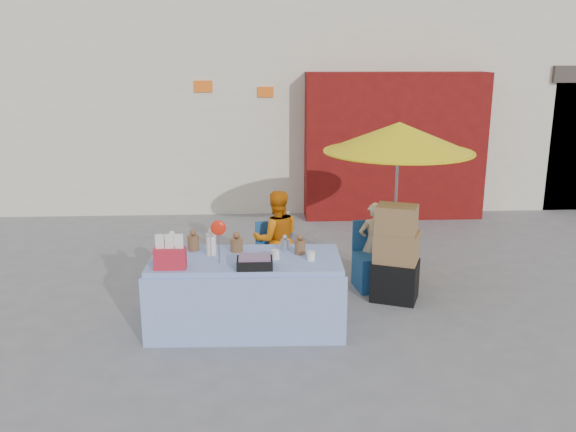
{
  "coord_description": "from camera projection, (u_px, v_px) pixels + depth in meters",
  "views": [
    {
      "loc": [
        -0.26,
        -6.56,
        2.93
      ],
      "look_at": [
        0.1,
        0.6,
        1.0
      ],
      "focal_mm": 38.0,
      "sensor_mm": 36.0,
      "label": 1
    }
  ],
  "objects": [
    {
      "name": "umbrella",
      "position": [
        399.0,
        138.0,
        7.65
      ],
      "size": [
        1.9,
        1.9,
        2.09
      ],
      "color": "gray",
      "rests_on": "ground"
    },
    {
      "name": "ground",
      "position": [
        282.0,
        312.0,
        7.1
      ],
      "size": [
        80.0,
        80.0,
        0.0
      ],
      "primitive_type": "plane",
      "color": "slate",
      "rests_on": "ground"
    },
    {
      "name": "chair_right",
      "position": [
        374.0,
        269.0,
        7.79
      ],
      "size": [
        0.54,
        0.53,
        0.85
      ],
      "rotation": [
        0.0,
        0.0,
        0.14
      ],
      "color": "#1D4E85",
      "rests_on": "ground"
    },
    {
      "name": "box_stack",
      "position": [
        396.0,
        257.0,
        7.34
      ],
      "size": [
        0.66,
        0.61,
        1.19
      ],
      "rotation": [
        0.0,
        0.0,
        -0.39
      ],
      "color": "black",
      "rests_on": "ground"
    },
    {
      "name": "backdrop",
      "position": [
        291.0,
        44.0,
        13.57
      ],
      "size": [
        14.0,
        8.0,
        7.8
      ],
      "color": "silver",
      "rests_on": "ground"
    },
    {
      "name": "tarp_bundle",
      "position": [
        211.0,
        312.0,
        6.75
      ],
      "size": [
        0.72,
        0.61,
        0.29
      ],
      "primitive_type": "ellipsoid",
      "rotation": [
        0.0,
        0.0,
        -0.15
      ],
      "color": "yellow",
      "rests_on": "ground"
    },
    {
      "name": "chair_left",
      "position": [
        277.0,
        270.0,
        7.73
      ],
      "size": [
        0.54,
        0.53,
        0.85
      ],
      "rotation": [
        0.0,
        0.0,
        0.14
      ],
      "color": "#1D4E85",
      "rests_on": "ground"
    },
    {
      "name": "vendor_orange",
      "position": [
        277.0,
        239.0,
        7.76
      ],
      "size": [
        0.67,
        0.56,
        1.26
      ],
      "primitive_type": "imported",
      "rotation": [
        0.0,
        0.0,
        3.28
      ],
      "color": "orange",
      "rests_on": "ground"
    },
    {
      "name": "vendor_beige",
      "position": [
        373.0,
        244.0,
        7.84
      ],
      "size": [
        0.43,
        0.32,
        1.09
      ],
      "primitive_type": "imported",
      "rotation": [
        0.0,
        0.0,
        3.28
      ],
      "color": "beige",
      "rests_on": "ground"
    },
    {
      "name": "market_table",
      "position": [
        245.0,
        292.0,
        6.63
      ],
      "size": [
        2.11,
        1.03,
        1.26
      ],
      "rotation": [
        0.0,
        0.0,
        -0.02
      ],
      "color": "#8BA8DF",
      "rests_on": "ground"
    }
  ]
}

